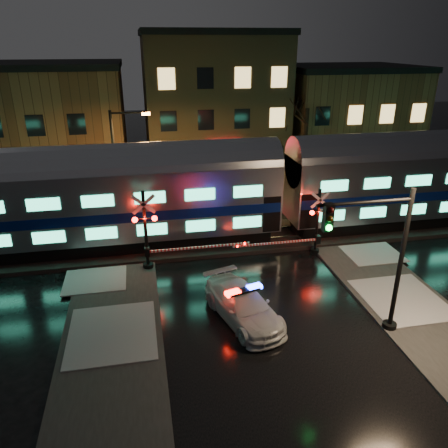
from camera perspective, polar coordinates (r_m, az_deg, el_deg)
The scene contains 13 objects.
ground at distance 21.92m, azimuth 3.28°, elevation -7.66°, with size 120.00×120.00×0.00m, color black.
ballast at distance 26.18m, azimuth 0.60°, elevation -1.98°, with size 90.00×4.20×0.24m, color black.
sidewalk_left at distance 16.59m, azimuth -14.75°, elevation -19.90°, with size 4.00×20.00×0.12m, color #2D2D2D.
sidewalk_right at distance 20.05m, azimuth 26.77°, elevation -13.46°, with size 4.00×20.00×0.12m, color #2D2D2D.
building_left at distance 41.59m, azimuth -22.81°, elevation 11.99°, with size 14.00×10.00×9.00m, color brown.
building_mid at distance 41.67m, azimuth -1.64°, elevation 15.46°, with size 12.00×11.00×11.50m, color brown.
building_right at distance 45.41m, azimuth 15.36°, elevation 13.39°, with size 12.00×10.00×8.50m, color brown.
train at distance 25.81m, azimuth 7.73°, elevation 5.22°, with size 51.00×3.12×5.92m.
police_car at distance 18.93m, azimuth 2.55°, elevation -10.57°, with size 3.16×5.12×1.54m.
crossing_signal_right at distance 24.36m, azimuth 11.33°, elevation -0.67°, with size 5.41×0.64×3.83m.
crossing_signal_left at distance 22.59m, azimuth -9.24°, elevation -1.86°, with size 6.10×0.67×4.32m.
traffic_light at distance 17.80m, azimuth 19.56°, elevation -4.69°, with size 4.00×0.71×6.18m.
streetlight at distance 28.14m, azimuth -13.56°, elevation 8.02°, with size 2.44×0.26×7.31m.
Camera 1 is at (-4.87, -18.25, 11.13)m, focal length 35.00 mm.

